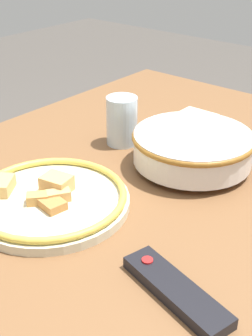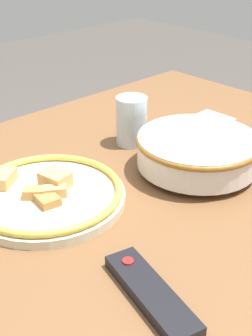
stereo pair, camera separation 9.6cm
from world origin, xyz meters
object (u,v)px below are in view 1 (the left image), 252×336
Objects in this scene: noodle_bowl at (193,147)px; food_plate at (50,199)px; drinking_glass at (122,121)px; tv_remote at (176,290)px.

food_plate is at bearing -21.22° from noodle_bowl.
tv_remote is at bearing 49.01° from drinking_glass.
noodle_bowl reaches higher than tv_remote.
drinking_glass is (-0.35, -0.41, 0.05)m from tv_remote.
noodle_bowl is at bearing 43.93° from tv_remote.
food_plate is 0.32m from drinking_glass.
tv_remote is 0.54m from drinking_glass.
drinking_glass is (0.01, -0.20, 0.01)m from noodle_bowl.
drinking_glass reaches higher than tv_remote.
drinking_glass is at bearing -165.80° from food_plate.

